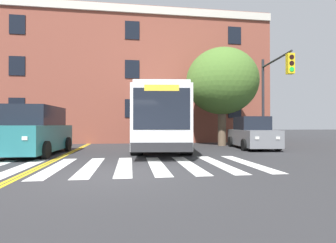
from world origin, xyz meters
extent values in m
plane|color=#303033|center=(0.00, 0.00, 0.00)|extent=(120.00, 120.00, 0.00)
cube|color=white|center=(-3.08, 1.71, 0.00)|extent=(0.54, 4.39, 0.01)
cube|color=white|center=(-1.94, 1.71, 0.00)|extent=(0.54, 4.39, 0.01)
cube|color=white|center=(-0.81, 1.70, 0.00)|extent=(0.54, 4.39, 0.01)
cube|color=white|center=(0.33, 1.70, 0.00)|extent=(0.54, 4.39, 0.01)
cube|color=white|center=(1.47, 1.69, 0.00)|extent=(0.54, 4.39, 0.01)
cube|color=white|center=(2.61, 1.69, 0.00)|extent=(0.54, 4.39, 0.01)
cube|color=white|center=(3.75, 1.69, 0.00)|extent=(0.54, 4.39, 0.01)
cube|color=white|center=(4.89, 1.68, 0.00)|extent=(0.54, 4.39, 0.01)
cube|color=gold|center=(-2.60, 15.70, 0.00)|extent=(0.12, 36.00, 0.01)
cube|color=gold|center=(-2.44, 15.70, 0.00)|extent=(0.12, 36.00, 0.01)
cube|color=white|center=(2.44, 8.47, 1.73)|extent=(3.84, 12.54, 2.67)
cube|color=black|center=(3.66, 8.32, 2.00)|extent=(1.34, 11.28, 0.96)
cube|color=black|center=(1.23, 8.61, 2.00)|extent=(1.34, 11.28, 0.96)
cube|color=black|center=(1.73, 2.33, 2.06)|extent=(2.17, 0.28, 1.60)
cube|color=yellow|center=(1.72, 2.32, 2.86)|extent=(1.33, 0.18, 0.24)
cube|color=#232326|center=(1.72, 2.30, 0.58)|extent=(2.37, 0.37, 0.36)
cube|color=silver|center=(2.44, 8.47, 3.15)|extent=(3.64, 12.03, 0.16)
cylinder|color=black|center=(3.15, 4.53, 0.55)|extent=(0.68, 1.15, 1.09)
cylinder|color=black|center=(0.85, 4.80, 0.55)|extent=(0.68, 1.15, 1.09)
cylinder|color=black|center=(3.91, 11.09, 0.55)|extent=(0.68, 1.15, 1.09)
cylinder|color=black|center=(1.62, 11.36, 0.55)|extent=(0.68, 1.15, 1.09)
cube|color=#236B70|center=(-3.91, 5.61, 0.81)|extent=(2.23, 5.27, 1.20)
cube|color=black|center=(-3.91, 5.67, 1.86)|extent=(1.94, 3.29, 0.91)
cube|color=white|center=(-3.43, 2.98, 0.93)|extent=(0.20, 0.05, 0.14)
cylinder|color=black|center=(-2.96, 3.96, 0.38)|extent=(0.25, 0.77, 0.76)
cylinder|color=black|center=(-2.82, 7.18, 0.38)|extent=(0.25, 0.77, 0.76)
cylinder|color=black|center=(-4.87, 7.27, 0.38)|extent=(0.25, 0.77, 0.76)
cube|color=slate|center=(7.80, 7.25, 0.65)|extent=(2.28, 4.55, 0.95)
cube|color=black|center=(7.82, 7.38, 1.52)|extent=(1.86, 2.26, 0.79)
cube|color=white|center=(8.11, 4.99, 0.75)|extent=(0.20, 0.06, 0.14)
cube|color=white|center=(7.02, 5.11, 0.75)|extent=(0.20, 0.06, 0.14)
cylinder|color=black|center=(8.58, 5.80, 0.33)|extent=(0.29, 0.68, 0.66)
cylinder|color=black|center=(6.73, 6.00, 0.33)|extent=(0.29, 0.68, 0.66)
cylinder|color=black|center=(8.88, 8.50, 0.33)|extent=(0.29, 0.68, 0.66)
cylinder|color=black|center=(7.02, 8.70, 0.33)|extent=(0.29, 0.68, 0.66)
cylinder|color=#28282D|center=(8.71, 7.63, 2.75)|extent=(0.16, 0.16, 5.50)
cylinder|color=#28282D|center=(8.49, 5.84, 5.03)|extent=(0.54, 3.60, 0.11)
cube|color=yellow|center=(8.29, 4.19, 4.43)|extent=(0.37, 0.32, 1.00)
cylinder|color=black|center=(8.27, 4.04, 4.73)|extent=(0.22, 0.06, 0.22)
cylinder|color=black|center=(8.27, 4.04, 4.43)|extent=(0.22, 0.06, 0.22)
cylinder|color=green|center=(8.27, 4.04, 4.13)|extent=(0.22, 0.06, 0.22)
cylinder|color=brown|center=(6.76, 9.63, 1.24)|extent=(0.56, 0.56, 2.49)
ellipsoid|color=#4C752D|center=(6.76, 9.63, 4.43)|extent=(6.81, 6.78, 4.56)
cube|color=brown|center=(-3.46, 16.32, 5.37)|extent=(30.92, 7.41, 10.73)
cube|color=beige|center=(-3.46, 12.53, 10.33)|extent=(30.92, 0.16, 0.60)
cube|color=black|center=(-7.58, 12.58, 2.68)|extent=(1.10, 0.06, 1.40)
cube|color=black|center=(0.66, 12.58, 2.68)|extent=(1.10, 0.06, 1.40)
cube|color=black|center=(8.91, 12.58, 2.68)|extent=(1.10, 0.06, 1.40)
cube|color=black|center=(-7.58, 12.58, 5.69)|extent=(1.10, 0.06, 1.40)
cube|color=black|center=(0.66, 12.58, 5.69)|extent=(1.10, 0.06, 1.40)
cube|color=black|center=(8.91, 12.58, 5.69)|extent=(1.10, 0.06, 1.40)
cube|color=black|center=(-7.58, 12.58, 8.69)|extent=(1.10, 0.06, 1.40)
cube|color=black|center=(0.66, 12.58, 8.69)|extent=(1.10, 0.06, 1.40)
cube|color=black|center=(8.91, 12.58, 8.69)|extent=(1.10, 0.06, 1.40)
camera|label=1|loc=(0.54, -7.61, 1.45)|focal=28.00mm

